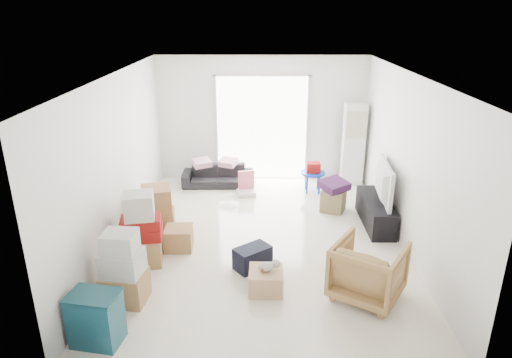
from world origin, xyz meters
The scene contains 21 objects.
room_shell centered at (0.00, 0.00, 1.35)m, with size 4.98×6.48×3.18m.
sliding_door centered at (0.00, 2.98, 1.24)m, with size 2.10×0.04×2.33m.
ac_tower centered at (1.95, 2.65, 0.88)m, with size 0.45×0.30×1.75m, color white.
tv_console centered at (2.00, 0.63, 0.23)m, with size 0.42×1.40×0.47m, color black.
television centered at (2.00, 0.63, 0.54)m, with size 1.18×0.68×0.15m, color black.
sofa centered at (-0.95, 2.50, 0.29)m, with size 1.51×0.44×0.59m, color black.
pillow_left centered at (-1.28, 2.46, 0.66)m, with size 0.42×0.33×0.13m, color #CE96A3.
pillow_right centered at (-0.72, 2.49, 0.65)m, with size 0.33×0.27×0.11m, color #CE96A3.
armchair centered at (1.37, -1.55, 0.43)m, with size 0.84×0.79×0.86m, color tan.
storage_bins centered at (-1.90, -2.47, 0.32)m, with size 0.62×0.48×0.64m.
box_stack_a centered at (-1.80, -1.67, 0.45)m, with size 0.59×0.51×1.00m.
box_stack_b centered at (-1.80, -0.68, 0.48)m, with size 0.64×0.62×1.11m.
box_stack_c centered at (-1.77, 0.25, 0.41)m, with size 0.61×0.58×0.83m.
loose_box centered at (-1.33, -0.27, 0.18)m, with size 0.42×0.42×0.35m, color tan.
duffel_bag centered at (-0.15, -0.85, 0.17)m, with size 0.52×0.31×0.33m, color black.
ottoman centered at (1.34, 1.20, 0.20)m, with size 0.41×0.41×0.41m, color #8E7B52.
blanket centered at (1.34, 1.20, 0.48)m, with size 0.45×0.45×0.14m, color #441D4A.
kids_table centered at (1.06, 2.15, 0.45)m, with size 0.51×0.51×0.63m.
toy_walker centered at (-0.32, 2.00, 0.13)m, with size 0.41×0.38×0.48m.
wood_crate centered at (0.04, -1.42, 0.15)m, with size 0.46×0.46×0.31m, color tan.
plush_bunny centered at (0.07, -1.42, 0.38)m, with size 0.30×0.17×0.15m.
Camera 1 is at (-0.06, -6.71, 3.60)m, focal length 32.00 mm.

